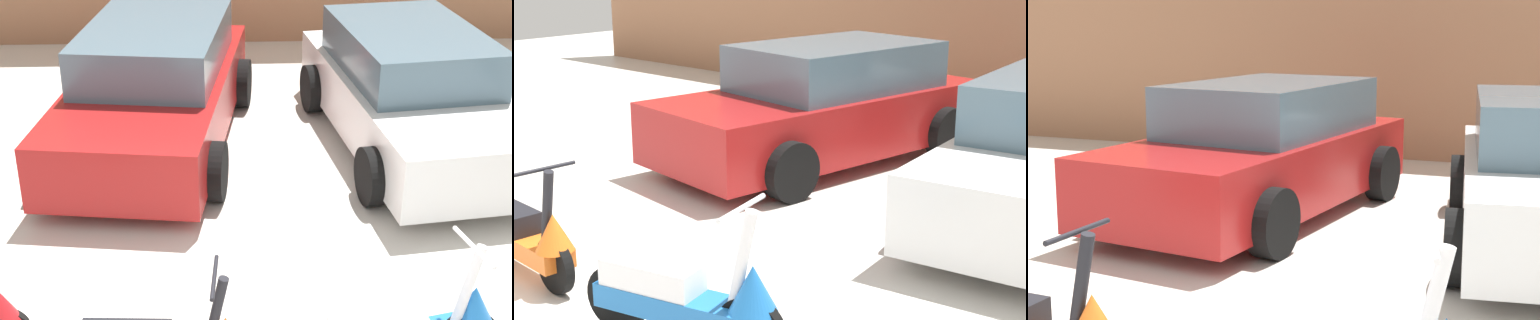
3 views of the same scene
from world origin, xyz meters
The scene contains 4 objects.
ground_plane centered at (0.00, 0.00, 0.00)m, with size 28.00×28.00×0.00m, color silver.
scooter_front_right centered at (-0.44, 0.37, 0.34)m, with size 1.39×0.50×0.97m.
scooter_front_center centered at (1.34, 0.44, 0.37)m, with size 1.46×0.65×1.04m.
car_rear_left centered at (-0.80, 4.57, 0.66)m, with size 2.38×4.28×1.39m.
Camera 2 is at (4.75, -2.61, 2.54)m, focal length 55.00 mm.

